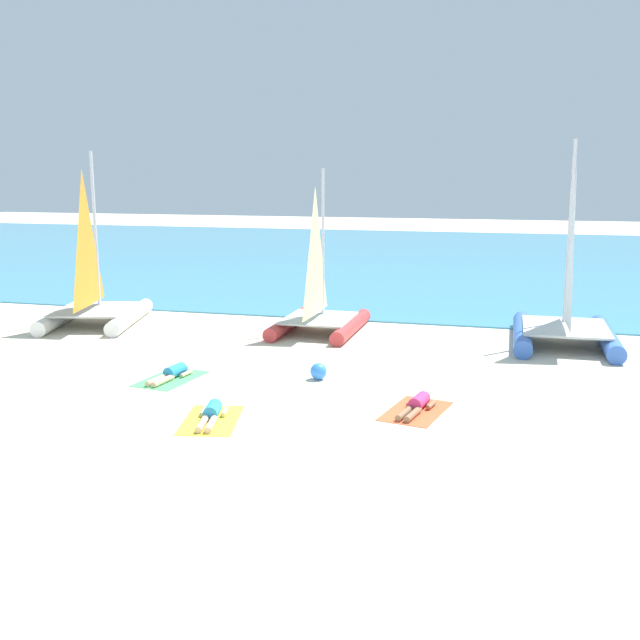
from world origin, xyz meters
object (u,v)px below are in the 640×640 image
Objects in this scene: sailboat_blue at (566,316)px; sunbather_right at (417,405)px; towel_left at (171,379)px; beach_ball at (318,371)px; sailboat_red at (319,309)px; sunbather_middle at (211,413)px; sunbather_left at (172,373)px; sailboat_white at (94,300)px; towel_right at (416,411)px; towel_middle at (211,420)px.

sailboat_blue reaches higher than sunbather_right.
towel_left is 4.62× the size of beach_ball.
towel_left is at bearing -109.00° from sailboat_red.
sunbather_middle is (2.18, -2.56, 0.13)m from towel_left.
sailboat_blue is 11.39m from sunbather_left.
sailboat_blue reaches higher than towel_left.
beach_ball is at bearing -41.26° from sailboat_white.
sunbather_right is (0.01, 0.07, 0.13)m from towel_right.
towel_right is (6.14, -1.02, -0.13)m from sunbather_left.
sailboat_white reaches higher than sunbather_middle.
beach_ball is (1.33, 3.46, 0.07)m from sunbather_middle.
towel_left is (5.42, -5.43, -0.84)m from sailboat_white.
towel_left and towel_middle have the same top height.
towel_middle is 3.77m from beach_ball.
sailboat_blue reaches higher than sailboat_white.
sunbather_middle is (0.09, -8.72, -0.63)m from sailboat_red.
beach_ball is at bearing 144.97° from towel_right.
sunbather_left is at bearing -147.11° from sailboat_blue.
towel_left is (-9.49, -6.34, -0.88)m from sailboat_blue.
towel_right is (4.05, -7.12, -0.75)m from sailboat_red.
sailboat_red reaches higher than sunbather_left.
sunbather_left and sunbather_middle have the same top height.
sailboat_red is at bearing 78.81° from sunbather_left.
towel_left is 3.63m from beach_ball.
towel_left is 1.22× the size of sunbather_right.
sunbather_right is (6.16, -0.88, 0.13)m from towel_left.
sailboat_red is 6.48m from sunbather_left.
sailboat_red is 7.55m from sailboat_white.
towel_middle is at bearing -110.46° from beach_ball.
sunbather_middle is at bearing -146.01° from sunbather_right.
sailboat_red is 3.27× the size of sunbather_middle.
sunbather_left is 3.47m from towel_middle.
towel_middle is at bearing -60.97° from sailboat_white.
sailboat_white is 7.72m from towel_left.
towel_middle is at bearing -90.00° from sunbather_middle.
sunbather_right is at bearing 78.81° from towel_right.
towel_left is at bearing -176.98° from sunbather_right.
sailboat_blue reaches higher than sunbather_middle.
sunbather_middle is 4.32m from sunbather_right.
sunbather_middle is 0.82× the size of towel_right.
sailboat_red is 8.22m from towel_right.
sailboat_white reaches higher than sailboat_red.
sunbather_middle is at bearing -111.02° from beach_ball.
towel_left is at bearing 129.90° from towel_middle.
sailboat_white is 11.11m from towel_middle.
towel_right is at bearing -35.03° from beach_ball.
towel_middle is at bearing -43.25° from sunbather_left.
towel_right is at bearing -43.24° from sailboat_white.
sailboat_white is at bearing -177.10° from sailboat_blue.
sailboat_red is at bearing 131.17° from sunbather_right.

